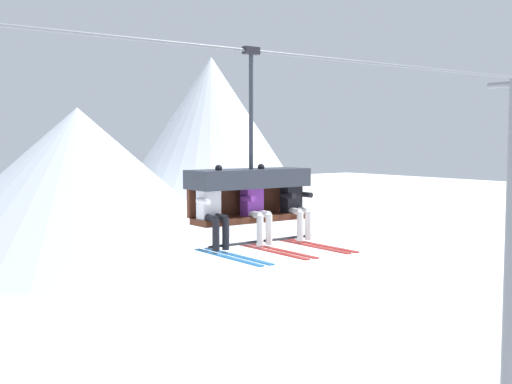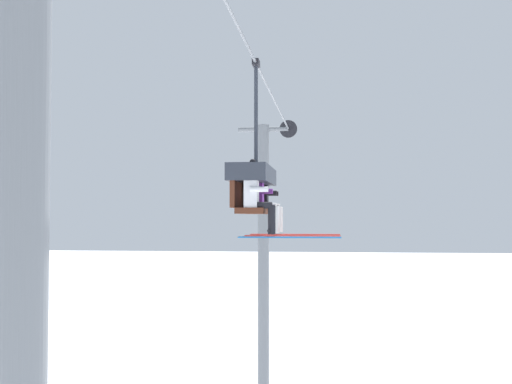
{
  "view_description": "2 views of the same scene",
  "coord_description": "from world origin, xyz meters",
  "px_view_note": "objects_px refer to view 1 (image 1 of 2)",
  "views": [
    {
      "loc": [
        -7.33,
        -9.16,
        7.56
      ],
      "look_at": [
        -1.04,
        -0.62,
        6.71
      ],
      "focal_mm": 45.0,
      "sensor_mm": 36.0,
      "label": 1
    },
    {
      "loc": [
        -12.71,
        -2.15,
        6.2
      ],
      "look_at": [
        -0.97,
        -0.77,
        6.66
      ],
      "focal_mm": 45.0,
      "sensor_mm": 36.0,
      "label": 2
    }
  ],
  "objects_px": {
    "skier_white": "(213,208)",
    "skier_black": "(296,203)",
    "chairlift_chair": "(248,186)",
    "lift_tower_far": "(512,249)",
    "skier_purple": "(256,205)"
  },
  "relations": [
    {
      "from": "lift_tower_far",
      "to": "skier_white",
      "type": "distance_m",
      "value": 9.83
    },
    {
      "from": "lift_tower_far",
      "to": "skier_white",
      "type": "height_order",
      "value": "lift_tower_far"
    },
    {
      "from": "chairlift_chair",
      "to": "skier_white",
      "type": "bearing_deg",
      "value": -165.39
    },
    {
      "from": "chairlift_chair",
      "to": "skier_black",
      "type": "distance_m",
      "value": 0.91
    },
    {
      "from": "skier_purple",
      "to": "skier_black",
      "type": "height_order",
      "value": "skier_purple"
    },
    {
      "from": "skier_purple",
      "to": "skier_black",
      "type": "bearing_deg",
      "value": -0.48
    },
    {
      "from": "skier_purple",
      "to": "skier_white",
      "type": "bearing_deg",
      "value": 180.0
    },
    {
      "from": "skier_white",
      "to": "lift_tower_far",
      "type": "bearing_deg",
      "value": 5.49
    },
    {
      "from": "skier_white",
      "to": "skier_black",
      "type": "height_order",
      "value": "skier_white"
    },
    {
      "from": "skier_white",
      "to": "chairlift_chair",
      "type": "bearing_deg",
      "value": 14.61
    },
    {
      "from": "lift_tower_far",
      "to": "skier_purple",
      "type": "distance_m",
      "value": 9.02
    },
    {
      "from": "skier_purple",
      "to": "skier_black",
      "type": "relative_size",
      "value": 1.0
    },
    {
      "from": "lift_tower_far",
      "to": "skier_purple",
      "type": "relative_size",
      "value": 5.45
    },
    {
      "from": "skier_purple",
      "to": "skier_black",
      "type": "xyz_separation_m",
      "value": [
        0.82,
        -0.01,
        -0.02
      ]
    },
    {
      "from": "skier_black",
      "to": "chairlift_chair",
      "type": "bearing_deg",
      "value": 165.0
    }
  ]
}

